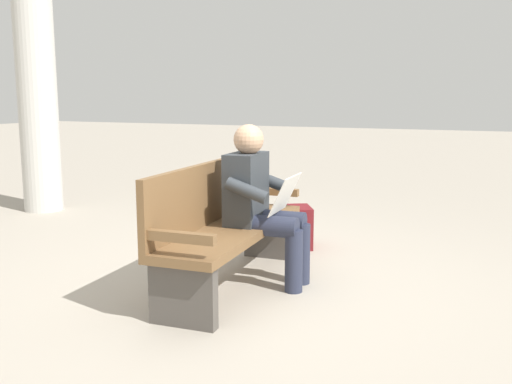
% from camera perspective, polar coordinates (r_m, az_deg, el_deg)
% --- Properties ---
extents(ground_plane, '(40.00, 40.00, 0.00)m').
position_cam_1_polar(ground_plane, '(4.33, -2.20, -9.18)').
color(ground_plane, '#A89E8E').
extents(bench_near, '(1.82, 0.57, 0.90)m').
position_cam_1_polar(bench_near, '(4.23, -3.13, -3.17)').
color(bench_near, brown).
rests_on(bench_near, ground).
extents(person_seated, '(0.59, 0.59, 1.18)m').
position_cam_1_polar(person_seated, '(4.23, 0.45, -0.81)').
color(person_seated, '#33383D').
rests_on(person_seated, ground).
extents(backpack, '(0.37, 0.34, 0.38)m').
position_cam_1_polar(backpack, '(5.34, 4.23, -3.48)').
color(backpack, maroon).
rests_on(backpack, ground).
extents(support_pillar, '(0.45, 0.45, 3.52)m').
position_cam_1_polar(support_pillar, '(7.40, -20.87, 11.84)').
color(support_pillar, beige).
rests_on(support_pillar, ground).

